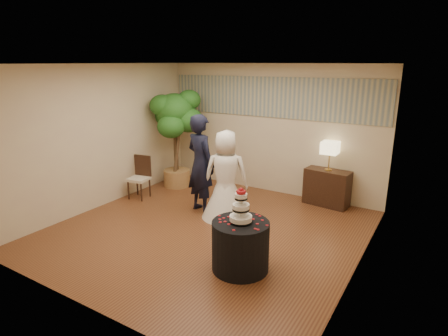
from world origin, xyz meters
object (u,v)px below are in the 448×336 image
Objects in this scene: groom at (201,164)px; cake_table at (240,246)px; side_chair at (139,178)px; wedding_cake at (241,205)px; table_lamp at (329,156)px; console at (327,188)px; bride at (226,175)px; ficus_tree at (176,138)px.

groom reaches higher than cake_table.
cake_table is at bearing -32.30° from side_chair.
side_chair is at bearing 22.27° from groom.
table_lamp is (0.30, 3.08, 0.06)m from wedding_cake.
table_lamp is (0.00, 0.00, 0.66)m from console.
bride reaches higher than wedding_cake.
groom is at bearing 138.81° from cake_table.
ficus_tree is (-1.93, 0.97, 0.31)m from bride.
ficus_tree is 1.28m from side_chair.
bride is 2.20m from console.
ficus_tree is at bearing -162.97° from console.
side_chair reaches higher than cake_table.
ficus_tree reaches higher than table_lamp.
ficus_tree reaches higher than wedding_cake.
groom reaches higher than wedding_cake.
groom is 2.10× the size of side_chair.
bride is 1.83× the size of side_chair.
side_chair is (-3.54, -1.70, -0.58)m from table_lamp.
ficus_tree is at bearing -169.32° from table_lamp.
ficus_tree reaches higher than console.
ficus_tree is at bearing -51.55° from bride.
wedding_cake is (1.14, -1.48, 0.14)m from bride.
cake_table is 4.00m from ficus_tree.
cake_table is 0.90× the size of console.
side_chair is (-2.11, -0.10, -0.38)m from bride.
table_lamp is 0.25× the size of ficus_tree.
wedding_cake is at bearing -38.58° from ficus_tree.
bride reaches higher than console.
side_chair reaches higher than console.
side_chair is at bearing -22.24° from bride.
side_chair is (-3.25, 1.38, -0.51)m from wedding_cake.
bride is 2.16m from table_lamp.
table_lamp is at bearing 0.00° from console.
bride is at bearing -125.45° from console.
bride is 2.15m from side_chair.
ficus_tree is (-3.07, 2.45, 0.17)m from wedding_cake.
console is at bearing 84.50° from cake_table.
bride is 0.73× the size of ficus_tree.
cake_table is at bearing -38.58° from ficus_tree.
cake_table is (1.14, -1.48, -0.47)m from bride.
wedding_cake is at bearing -95.50° from table_lamp.
console is (1.99, 1.60, -0.58)m from groom.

